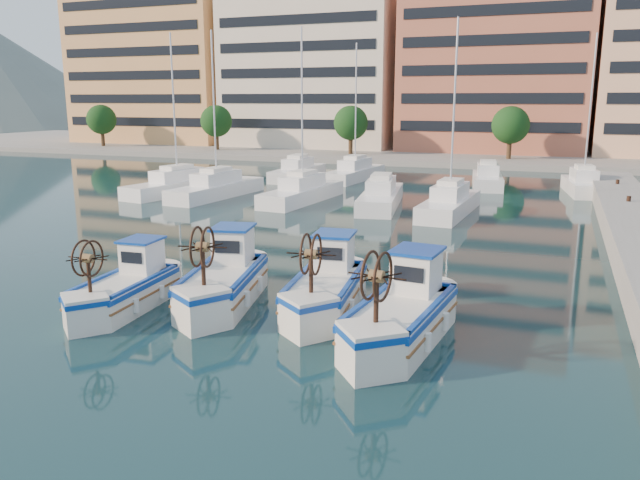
# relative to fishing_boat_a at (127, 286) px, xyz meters

# --- Properties ---
(ground) EXTENTS (300.00, 300.00, 0.00)m
(ground) POSITION_rel_fishing_boat_a_xyz_m (4.12, 0.72, -0.76)
(ground) COLOR #18383F
(ground) RESTS_ON ground
(waterfront) EXTENTS (180.00, 40.00, 25.60)m
(waterfront) POSITION_rel_fishing_boat_a_xyz_m (13.36, 65.76, 10.34)
(waterfront) COLOR gray
(waterfront) RESTS_ON ground
(yacht_marina) EXTENTS (38.02, 22.75, 11.50)m
(yacht_marina) POSITION_rel_fishing_boat_a_xyz_m (0.75, 28.10, -0.23)
(yacht_marina) COLOR white
(yacht_marina) RESTS_ON ground
(fishing_boat_a) EXTENTS (2.11, 4.48, 2.75)m
(fishing_boat_a) POSITION_rel_fishing_boat_a_xyz_m (0.00, 0.00, 0.00)
(fishing_boat_a) COLOR silver
(fishing_boat_a) RESTS_ON ground
(fishing_boat_b) EXTENTS (3.04, 5.15, 3.12)m
(fishing_boat_b) POSITION_rel_fishing_boat_a_xyz_m (2.79, 1.67, 0.10)
(fishing_boat_b) COLOR silver
(fishing_boat_b) RESTS_ON ground
(fishing_boat_c) EXTENTS (2.55, 4.98, 3.04)m
(fishing_boat_c) POSITION_rel_fishing_boat_a_xyz_m (6.33, 2.23, 0.08)
(fishing_boat_c) COLOR silver
(fishing_boat_c) RESTS_ON ground
(fishing_boat_d) EXTENTS (2.51, 5.17, 3.16)m
(fishing_boat_d) POSITION_rel_fishing_boat_a_xyz_m (9.34, 0.42, 0.11)
(fishing_boat_d) COLOR silver
(fishing_boat_d) RESTS_ON ground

